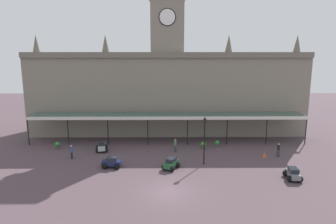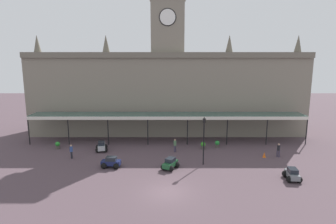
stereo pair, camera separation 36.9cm
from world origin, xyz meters
name	(u,v)px [view 1 (the left image)]	position (x,y,z in m)	size (l,w,h in m)	color
ground_plane	(169,192)	(0.00, 0.00, 0.00)	(140.00, 140.00, 0.00)	#4F3E45
station_building	(167,89)	(0.00, 21.06, 6.89)	(41.48, 6.79, 21.22)	gray
entrance_canopy	(168,115)	(0.00, 15.44, 3.84)	(37.78, 3.26, 3.99)	#38564C
car_navy_sedan	(112,163)	(-6.12, 5.88, 0.50)	(2.11, 1.62, 1.19)	#19214C
car_silver_sedan	(102,147)	(-8.41, 11.50, 0.50)	(1.78, 2.19, 1.19)	#B2B5BA
car_green_sedan	(171,164)	(0.30, 5.49, 0.50)	(2.06, 2.25, 1.19)	#1E512D
car_grey_sedan	(293,174)	(12.15, 2.64, 0.50)	(1.62, 2.11, 1.19)	slate
pedestrian_near_entrance	(71,151)	(-11.33, 8.71, 0.91)	(0.34, 0.36, 1.67)	black
pedestrian_beside_cars	(278,149)	(13.24, 9.20, 0.91)	(0.37, 0.34, 1.67)	#3F384C
pedestrian_crossing_forecourt	(175,145)	(0.93, 11.09, 0.91)	(0.34, 0.36, 1.67)	#3F384C
victorian_lamppost	(204,136)	(3.97, 6.70, 3.31)	(0.30, 0.30, 5.38)	black
traffic_cone	(264,155)	(11.53, 9.03, 0.32)	(0.40, 0.40, 0.63)	orange
planter_by_canopy	(57,146)	(-14.29, 12.26, 0.49)	(0.60, 0.60, 0.96)	#47423D
planter_near_kerb	(203,145)	(4.59, 12.14, 0.49)	(0.60, 0.60, 0.96)	#47423D
planter_forecourt_centre	(217,144)	(6.53, 12.76, 0.49)	(0.60, 0.60, 0.96)	#47423D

